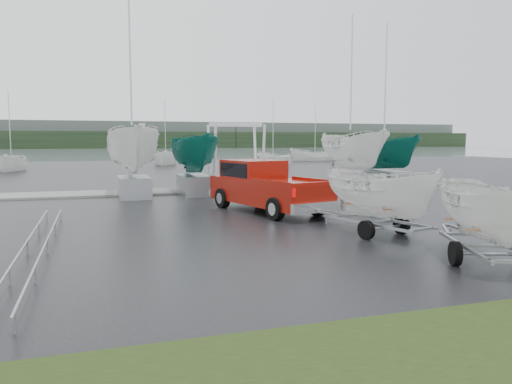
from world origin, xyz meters
name	(u,v)px	position (x,y,z in m)	size (l,w,h in m)	color
ground_plane	(311,225)	(0.00, 0.00, 0.00)	(120.00, 120.00, 0.00)	black
lake	(128,153)	(0.00, 100.00, -0.01)	(300.00, 300.00, 0.00)	gray
dock	(223,190)	(0.00, 13.00, 0.05)	(30.00, 3.00, 0.12)	gray
treeline	(115,140)	(0.00, 170.00, 3.00)	(300.00, 8.00, 6.00)	black
far_hill	(114,135)	(0.00, 178.00, 5.00)	(300.00, 6.00, 10.00)	#4C5651
pickup_truck	(263,185)	(-0.49, 3.99, 1.14)	(3.81, 6.92, 2.19)	maroon
trailer_hitched	(382,151)	(1.23, -2.61, 2.74)	(2.11, 3.78, 5.06)	#999CA1
trailer_parked	(490,159)	(1.75, -6.61, 2.63)	(2.40, 3.78, 4.84)	#999CA1
boat_hoist	(236,147)	(0.83, 13.00, 2.67)	(3.30, 2.18, 4.12)	silver
keelboat_0	(132,117)	(-5.44, 11.00, 4.29)	(2.69, 3.20, 10.87)	#999CA1
keelboat_1	(194,130)	(-2.09, 11.20, 3.60)	(2.28, 3.20, 7.17)	#999CA1
keelboat_2	(354,124)	(7.82, 11.00, 4.02)	(2.53, 3.20, 10.70)	#999CA1
keelboat_3	(389,132)	(10.44, 11.30, 3.57)	(2.26, 3.20, 10.42)	#999CA1
mast_rack_0	(47,224)	(-9.00, 1.00, 0.35)	(0.56, 6.50, 0.06)	#999CA1
mast_rack_1	(22,269)	(-9.00, -5.00, 0.35)	(0.56, 6.50, 0.06)	#999CA1
moored_boat_0	(12,171)	(-15.30, 38.62, 0.00)	(2.81, 2.88, 11.49)	silver
moored_boat_1	(166,165)	(1.09, 46.17, 0.00)	(3.26, 3.31, 11.67)	silver
moored_boat_2	(273,165)	(13.04, 39.94, 0.01)	(2.88, 2.93, 11.23)	silver
moored_boat_3	(315,161)	(23.46, 50.58, 0.00)	(3.60, 3.56, 11.74)	silver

